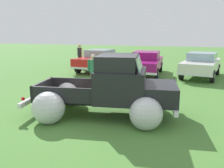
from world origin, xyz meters
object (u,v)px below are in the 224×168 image
Objects in this scene: show_car_1 at (146,62)px; show_car_2 at (201,64)px; vintage_pickup_truck at (113,92)px; spectator_2 at (80,54)px; spectator_0 at (93,69)px; lane_cone_0 at (107,86)px; show_car_0 at (99,59)px; lane_cone_1 at (64,85)px.

show_car_2 is at bearing 91.82° from show_car_1.
spectator_2 is at bearing 112.43° from vintage_pickup_truck.
vintage_pickup_truck is 3.03× the size of spectator_0.
show_car_1 is 5.17m from lane_cone_0.
spectator_0 is (1.80, -5.18, 0.13)m from show_car_0.
spectator_0 is at bearing 23.15° from show_car_0.
spectator_0 is 2.55× the size of lane_cone_1.
lane_cone_1 is (-1.90, -0.37, 0.00)m from lane_cone_0.
lane_cone_0 and lane_cone_1 have the same top height.
show_car_0 and show_car_1 have the same top height.
lane_cone_1 is at bearing -138.24° from spectator_2.
spectator_0 reaches higher than show_car_0.
spectator_0 is at bearing -22.32° from show_car_1.
spectator_2 is 2.78× the size of lane_cone_1.
spectator_0 reaches higher than show_car_1.
show_car_0 is at bearing 97.41° from lane_cone_1.
show_car_2 is at bearing -76.29° from spectator_2.
vintage_pickup_truck is at bearing 0.25° from show_car_1.
show_car_2 is 6.81m from spectator_0.
show_car_0 is at bearing -168.09° from spectator_0.
vintage_pickup_truck is at bearing 28.68° from show_car_0.
spectator_0 is (-2.05, 3.19, 0.15)m from vintage_pickup_truck.
vintage_pickup_truck is 1.10× the size of show_car_2.
show_car_1 is 1.04× the size of show_car_2.
vintage_pickup_truck reaches higher than lane_cone_1.
spectator_0 is 6.91m from spectator_2.
lane_cone_1 is at bearing 133.84° from vintage_pickup_truck.
vintage_pickup_truck is 7.72× the size of lane_cone_1.
show_car_0 reaches higher than lane_cone_1.
lane_cone_1 is (-3.06, 2.27, -0.45)m from vintage_pickup_truck.
show_car_0 is (-3.85, 8.37, 0.03)m from vintage_pickup_truck.
show_car_1 is 4.81m from spectator_0.
show_car_0 is 3.42m from show_car_1.
lane_cone_0 is (2.69, -5.73, -0.47)m from show_car_0.
show_car_0 is 7.19× the size of lane_cone_1.
lane_cone_0 is (-0.67, -5.11, -0.47)m from show_car_1.
show_car_2 reaches higher than lane_cone_1.
show_car_1 is at bearing 64.85° from lane_cone_1.
vintage_pickup_truck is at bearing -36.57° from lane_cone_1.
vintage_pickup_truck is 7.76m from show_car_1.
show_car_1 is 7.30× the size of lane_cone_1.
lane_cone_0 is 1.00× the size of lane_cone_1.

